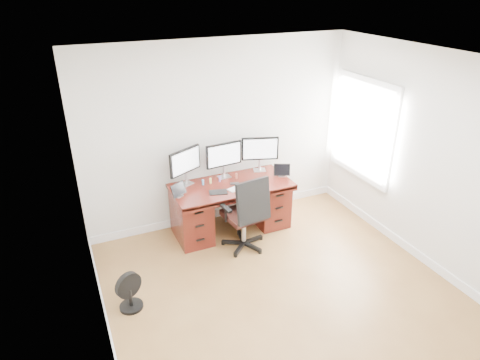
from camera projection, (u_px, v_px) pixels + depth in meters
name	position (u px, v px, depth m)	size (l,w,h in m)	color
ground	(293.00, 306.00, 4.90)	(4.50, 4.50, 0.00)	olive
back_wall	(219.00, 135.00, 6.17)	(4.00, 0.10, 2.70)	silver
right_wall	(439.00, 166.00, 5.14)	(0.10, 4.50, 2.70)	silver
desk	(231.00, 205.00, 6.23)	(1.70, 0.80, 0.75)	#4D160F
office_chair	(246.00, 225.00, 5.80)	(0.65, 0.65, 1.10)	black
floor_fan	(129.00, 292.00, 4.79)	(0.31, 0.27, 0.46)	black
monitor_left	(185.00, 162.00, 5.92)	(0.51, 0.28, 0.53)	silver
monitor_center	(224.00, 156.00, 6.13)	(0.55, 0.15, 0.53)	silver
monitor_right	(260.00, 150.00, 6.35)	(0.53, 0.21, 0.53)	silver
tablet_left	(179.00, 191.00, 5.69)	(0.24, 0.18, 0.19)	silver
tablet_right	(282.00, 171.00, 6.27)	(0.25, 0.16, 0.19)	silver
keyboard	(237.00, 188.00, 5.93)	(0.27, 0.12, 0.01)	silver
trackpad	(256.00, 186.00, 6.00)	(0.12, 0.12, 0.01)	#BABCC1
drawing_tablet	(218.00, 192.00, 5.83)	(0.24, 0.16, 0.01)	black
phone	(235.00, 183.00, 6.07)	(0.13, 0.06, 0.01)	black
figurine_blue	(203.00, 182.00, 6.02)	(0.04, 0.04, 0.09)	#52A2E6
figurine_yellow	(210.00, 180.00, 6.06)	(0.04, 0.04, 0.09)	#D2CB67
figurine_purple	(220.00, 179.00, 6.12)	(0.04, 0.04, 0.09)	#9770CC
figurine_brown	(236.00, 175.00, 6.21)	(0.04, 0.04, 0.09)	#954C38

